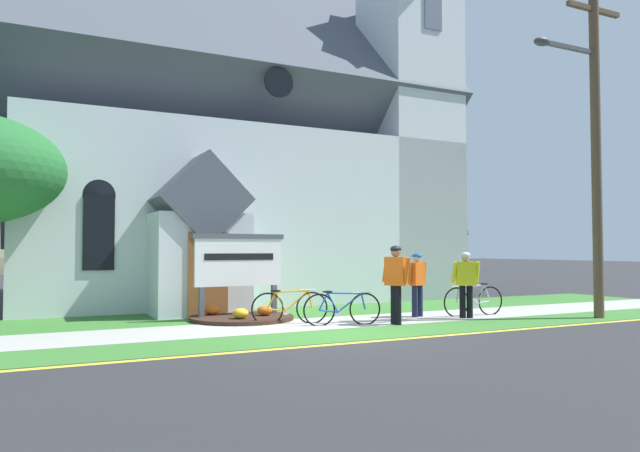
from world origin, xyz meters
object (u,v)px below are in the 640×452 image
object	(u,v)px
bicycle_red	(342,308)
cyclist_in_blue_jersey	(417,280)
church_sign	(239,262)
bicycle_white	(290,307)
utility_pole	(593,116)
cyclist_in_green_jersey	(466,280)
bicycle_silver	(474,300)
cyclist_in_red_jersey	(396,278)
roadside_conifer	(421,170)

from	to	relation	value
bicycle_red	cyclist_in_blue_jersey	bearing A→B (deg)	12.88
church_sign	cyclist_in_blue_jersey	size ratio (longest dim) A/B	1.46
bicycle_white	utility_pole	bearing A→B (deg)	-17.74
cyclist_in_green_jersey	bicycle_silver	bearing A→B (deg)	32.46
bicycle_white	cyclist_in_blue_jersey	bearing A→B (deg)	-2.77
bicycle_white	cyclist_in_blue_jersey	xyz separation A→B (m)	(3.38, -0.16, 0.54)
bicycle_silver	utility_pole	xyz separation A→B (m)	(2.33, -1.73, 4.58)
cyclist_in_green_jersey	utility_pole	world-z (taller)	utility_pole
bicycle_silver	cyclist_in_green_jersey	size ratio (longest dim) A/B	1.11
bicycle_white	cyclist_in_blue_jersey	distance (m)	3.43
bicycle_white	cyclist_in_red_jersey	size ratio (longest dim) A/B	0.97
bicycle_red	bicycle_silver	distance (m)	3.89
cyclist_in_blue_jersey	roadside_conifer	world-z (taller)	roadside_conifer
cyclist_in_red_jersey	roadside_conifer	bearing A→B (deg)	50.62
bicycle_white	cyclist_in_green_jersey	size ratio (longest dim) A/B	1.07
bicycle_white	cyclist_in_red_jersey	distance (m)	2.47
bicycle_white	utility_pole	distance (m)	8.81
cyclist_in_blue_jersey	cyclist_in_red_jersey	size ratio (longest dim) A/B	0.90
church_sign	bicycle_silver	world-z (taller)	church_sign
bicycle_red	cyclist_in_green_jersey	xyz separation A→B (m)	(3.34, -0.19, 0.56)
cyclist_in_green_jersey	church_sign	bearing A→B (deg)	155.17
church_sign	bicycle_silver	distance (m)	5.97
bicycle_silver	bicycle_white	xyz separation A→B (m)	(-4.83, 0.56, -0.01)
church_sign	cyclist_in_red_jersey	bearing A→B (deg)	-42.99
bicycle_silver	cyclist_in_blue_jersey	world-z (taller)	cyclist_in_blue_jersey
cyclist_in_red_jersey	church_sign	bearing A→B (deg)	137.01
roadside_conifer	utility_pole	bearing A→B (deg)	-99.15
bicycle_silver	bicycle_white	world-z (taller)	bicycle_silver
cyclist_in_blue_jersey	utility_pole	bearing A→B (deg)	-29.37
cyclist_in_green_jersey	utility_pole	bearing A→B (deg)	-25.80
bicycle_white	cyclist_in_red_jersey	bearing A→B (deg)	-29.76
utility_pole	roadside_conifer	bearing A→B (deg)	80.85
bicycle_red	cyclist_in_blue_jersey	world-z (taller)	cyclist_in_blue_jersey
bicycle_white	cyclist_in_blue_jersey	size ratio (longest dim) A/B	1.08
cyclist_in_red_jersey	cyclist_in_blue_jersey	bearing A→B (deg)	37.76
bicycle_silver	bicycle_red	bearing A→B (deg)	-177.67
bicycle_white	roadside_conifer	distance (m)	11.85
utility_pole	roadside_conifer	world-z (taller)	utility_pole
bicycle_silver	cyclist_in_blue_jersey	size ratio (longest dim) A/B	1.13
bicycle_silver	bicycle_white	size ratio (longest dim) A/B	1.05
bicycle_silver	cyclist_in_red_jersey	xyz separation A→B (m)	(-2.77, -0.62, 0.66)
cyclist_in_red_jersey	bicycle_white	bearing A→B (deg)	150.24
cyclist_in_green_jersey	roadside_conifer	size ratio (longest dim) A/B	0.22
bicycle_silver	cyclist_in_red_jersey	distance (m)	2.91
roadside_conifer	bicycle_silver	bearing A→B (deg)	-117.24
utility_pole	roadside_conifer	size ratio (longest dim) A/B	1.21
bicycle_silver	roadside_conifer	world-z (taller)	roadside_conifer
bicycle_silver	utility_pole	distance (m)	5.42
cyclist_in_blue_jersey	bicycle_red	bearing A→B (deg)	-167.12
utility_pole	cyclist_in_blue_jersey	bearing A→B (deg)	150.63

